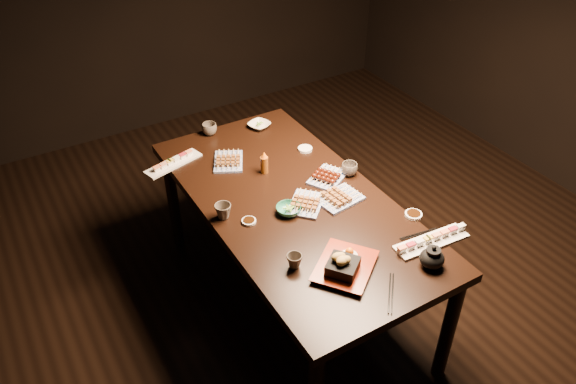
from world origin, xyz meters
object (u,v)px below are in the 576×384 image
(sushi_platter_near, at_px, (432,239))
(sushi_platter_far, at_px, (173,161))
(tempura_tray, at_px, (345,260))
(teacup_far_left, at_px, (223,211))
(teacup_far_right, at_px, (209,129))
(teapot, at_px, (432,256))
(edamame_bowl_green, at_px, (289,210))
(teacup_mid_right, at_px, (349,169))
(dining_table, at_px, (293,253))
(yakitori_plate_right, at_px, (339,195))
(yakitori_plate_left, at_px, (228,159))
(yakitori_plate_center, at_px, (306,201))
(teacup_near_left, at_px, (294,261))
(edamame_bowl_cream, at_px, (259,125))
(condiment_bottle, at_px, (264,162))

(sushi_platter_near, xyz_separation_m, sushi_platter_far, (-0.81, 1.26, -0.00))
(tempura_tray, relative_size, teacup_far_left, 3.54)
(teacup_far_right, distance_m, teapot, 1.62)
(edamame_bowl_green, distance_m, teacup_mid_right, 0.48)
(teacup_mid_right, distance_m, teapot, 0.79)
(dining_table, relative_size, teacup_far_right, 19.50)
(yakitori_plate_right, bearing_deg, tempura_tray, -129.30)
(yakitori_plate_left, distance_m, tempura_tray, 1.05)
(edamame_bowl_green, bearing_deg, sushi_platter_near, -49.18)
(yakitori_plate_left, bearing_deg, teacup_far_left, 178.72)
(yakitori_plate_center, distance_m, yakitori_plate_right, 0.18)
(teacup_mid_right, bearing_deg, teacup_far_right, 121.31)
(sushi_platter_far, bearing_deg, teacup_near_left, 83.22)
(teacup_far_right, bearing_deg, sushi_platter_near, -71.53)
(sushi_platter_far, xyz_separation_m, teacup_far_right, (0.32, 0.20, 0.02))
(yakitori_plate_left, bearing_deg, tempura_tray, -148.59)
(yakitori_plate_right, bearing_deg, dining_table, 142.12)
(sushi_platter_far, bearing_deg, edamame_bowl_cream, 175.22)
(edamame_bowl_green, bearing_deg, teacup_far_left, 155.65)
(sushi_platter_near, xyz_separation_m, edamame_bowl_cream, (-0.19, 1.38, -0.01))
(dining_table, height_order, yakitori_plate_left, yakitori_plate_left)
(edamame_bowl_green, xyz_separation_m, condiment_bottle, (0.07, 0.38, 0.05))
(sushi_platter_far, relative_size, edamame_bowl_green, 2.73)
(teacup_far_left, bearing_deg, yakitori_plate_left, 61.30)
(dining_table, height_order, teacup_near_left, teacup_near_left)
(dining_table, height_order, edamame_bowl_cream, edamame_bowl_cream)
(sushi_platter_far, bearing_deg, sushi_platter_near, 107.17)
(dining_table, xyz_separation_m, teapot, (0.29, -0.74, 0.43))
(edamame_bowl_green, relative_size, tempura_tray, 0.42)
(teacup_far_right, bearing_deg, condiment_bottle, -80.44)
(teapot, bearing_deg, teacup_near_left, 119.15)
(yakitori_plate_right, distance_m, teacup_far_left, 0.61)
(teacup_mid_right, height_order, teapot, teapot)
(edamame_bowl_cream, xyz_separation_m, tempura_tray, (-0.27, -1.31, 0.04))
(tempura_tray, distance_m, teacup_mid_right, 0.75)
(edamame_bowl_green, xyz_separation_m, teapot, (0.36, -0.66, 0.04))
(edamame_bowl_green, distance_m, teacup_near_left, 0.39)
(teacup_far_right, height_order, teapot, teapot)
(edamame_bowl_green, bearing_deg, teacup_far_right, 91.26)
(teacup_far_left, bearing_deg, teacup_mid_right, -1.05)
(yakitori_plate_center, distance_m, edamame_bowl_green, 0.11)
(sushi_platter_far, height_order, yakitori_plate_center, yakitori_plate_center)
(dining_table, bearing_deg, teacup_far_left, 158.84)
(yakitori_plate_center, height_order, teapot, teapot)
(yakitori_plate_center, bearing_deg, sushi_platter_far, 79.30)
(yakitori_plate_left, relative_size, teacup_far_left, 2.59)
(sushi_platter_far, relative_size, teacup_far_left, 4.09)
(teacup_far_left, relative_size, teapot, 0.63)
(condiment_bottle, bearing_deg, teacup_far_left, -146.43)
(sushi_platter_near, bearing_deg, edamame_bowl_cream, 101.76)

